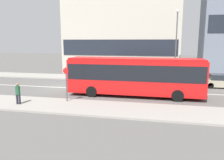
{
  "coord_description": "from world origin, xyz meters",
  "views": [
    {
      "loc": [
        9.8,
        -20.65,
        4.74
      ],
      "look_at": [
        5.8,
        -1.68,
        1.29
      ],
      "focal_mm": 35.0,
      "sensor_mm": 36.0,
      "label": 1
    }
  ],
  "objects_px": {
    "city_bus": "(135,74)",
    "bus_stop_sign": "(66,82)",
    "parked_car_0": "(171,80)",
    "pedestrian_near_stop": "(18,92)",
    "parked_car_1": "(222,81)",
    "street_lamp": "(176,39)"
  },
  "relations": [
    {
      "from": "city_bus",
      "to": "parked_car_0",
      "type": "bearing_deg",
      "value": 58.35
    },
    {
      "from": "parked_car_0",
      "to": "city_bus",
      "type": "bearing_deg",
      "value": -122.72
    },
    {
      "from": "bus_stop_sign",
      "to": "street_lamp",
      "type": "relative_size",
      "value": 0.33
    },
    {
      "from": "city_bus",
      "to": "street_lamp",
      "type": "relative_size",
      "value": 1.42
    },
    {
      "from": "bus_stop_sign",
      "to": "parked_car_1",
      "type": "bearing_deg",
      "value": 33.04
    },
    {
      "from": "parked_car_0",
      "to": "street_lamp",
      "type": "relative_size",
      "value": 0.5
    },
    {
      "from": "parked_car_1",
      "to": "pedestrian_near_stop",
      "type": "distance_m",
      "value": 19.48
    },
    {
      "from": "parked_car_0",
      "to": "bus_stop_sign",
      "type": "height_order",
      "value": "bus_stop_sign"
    },
    {
      "from": "parked_car_1",
      "to": "street_lamp",
      "type": "height_order",
      "value": "street_lamp"
    },
    {
      "from": "bus_stop_sign",
      "to": "street_lamp",
      "type": "distance_m",
      "value": 14.36
    },
    {
      "from": "street_lamp",
      "to": "pedestrian_near_stop",
      "type": "bearing_deg",
      "value": -134.26
    },
    {
      "from": "city_bus",
      "to": "parked_car_0",
      "type": "height_order",
      "value": "city_bus"
    },
    {
      "from": "city_bus",
      "to": "bus_stop_sign",
      "type": "xyz_separation_m",
      "value": [
        -4.91,
        -3.26,
        -0.23
      ]
    },
    {
      "from": "parked_car_0",
      "to": "pedestrian_near_stop",
      "type": "xyz_separation_m",
      "value": [
        -11.55,
        -10.1,
        0.4
      ]
    },
    {
      "from": "parked_car_0",
      "to": "pedestrian_near_stop",
      "type": "distance_m",
      "value": 15.35
    },
    {
      "from": "street_lamp",
      "to": "parked_car_0",
      "type": "bearing_deg",
      "value": -101.83
    },
    {
      "from": "bus_stop_sign",
      "to": "pedestrian_near_stop",
      "type": "bearing_deg",
      "value": -155.17
    },
    {
      "from": "parked_car_1",
      "to": "city_bus",
      "type": "bearing_deg",
      "value": -147.3
    },
    {
      "from": "parked_car_0",
      "to": "bus_stop_sign",
      "type": "xyz_separation_m",
      "value": [
        -8.35,
        -8.62,
        1.07
      ]
    },
    {
      "from": "city_bus",
      "to": "parked_car_1",
      "type": "height_order",
      "value": "city_bus"
    },
    {
      "from": "city_bus",
      "to": "bus_stop_sign",
      "type": "bearing_deg",
      "value": -145.3
    },
    {
      "from": "city_bus",
      "to": "street_lamp",
      "type": "distance_m",
      "value": 9.07
    }
  ]
}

